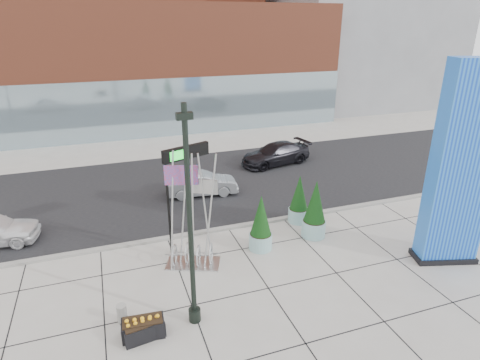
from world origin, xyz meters
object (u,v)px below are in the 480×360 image
object	(u,v)px
public_art_sculpture	(192,237)
car_silver_mid	(202,184)
blue_pylon	(461,171)
lamp_post	(191,243)
overhead_street_sign	(185,164)
concrete_bollard	(122,314)

from	to	relation	value
public_art_sculpture	car_silver_mid	xyz separation A→B (m)	(2.15, 6.92, -0.63)
blue_pylon	car_silver_mid	size ratio (longest dim) A/B	2.03
lamp_post	car_silver_mid	xyz separation A→B (m)	(2.90, 10.28, -2.37)
overhead_street_sign	car_silver_mid	world-z (taller)	overhead_street_sign
car_silver_mid	public_art_sculpture	bearing A→B (deg)	170.16
blue_pylon	lamp_post	distance (m)	11.00
public_art_sculpture	car_silver_mid	size ratio (longest dim) A/B	1.21
overhead_street_sign	blue_pylon	bearing A→B (deg)	-44.41
car_silver_mid	overhead_street_sign	bearing A→B (deg)	167.64
blue_pylon	car_silver_mid	bearing A→B (deg)	144.88
blue_pylon	concrete_bollard	distance (m)	13.80
public_art_sculpture	concrete_bollard	distance (m)	4.15
blue_pylon	car_silver_mid	xyz separation A→B (m)	(-8.06, 10.08, -3.35)
concrete_bollard	lamp_post	bearing A→B (deg)	-17.91
lamp_post	car_silver_mid	world-z (taller)	lamp_post
lamp_post	public_art_sculpture	world-z (taller)	lamp_post
public_art_sculpture	overhead_street_sign	distance (m)	2.99
public_art_sculpture	concrete_bollard	xyz separation A→B (m)	(-3.08, -2.60, -0.98)
lamp_post	car_silver_mid	bearing A→B (deg)	74.26
concrete_bollard	blue_pylon	bearing A→B (deg)	-2.37
public_art_sculpture	overhead_street_sign	xyz separation A→B (m)	(0.10, 1.22, 2.72)
public_art_sculpture	car_silver_mid	world-z (taller)	public_art_sculpture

